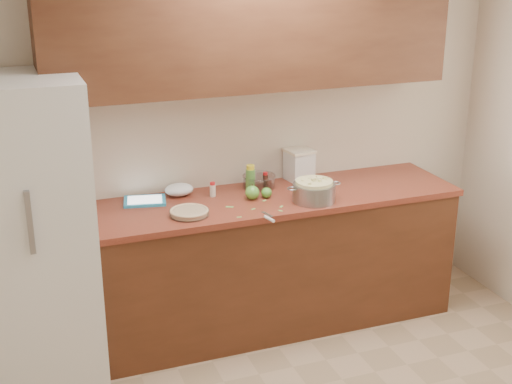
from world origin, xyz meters
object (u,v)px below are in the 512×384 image
object	(u,v)px
pie	(189,212)
tablet	(145,201)
flour_canister	(299,164)
colander	(314,191)

from	to	relation	value
pie	tablet	bearing A→B (deg)	122.30
flour_canister	pie	bearing A→B (deg)	-156.35
pie	colander	size ratio (longest dim) A/B	0.66
pie	tablet	distance (m)	0.38
pie	tablet	xyz separation A→B (m)	(-0.20, 0.32, -0.01)
colander	flour_canister	size ratio (longest dim) A/B	1.68
pie	tablet	world-z (taller)	pie
colander	tablet	xyz separation A→B (m)	(-1.01, 0.35, -0.06)
flour_canister	tablet	xyz separation A→B (m)	(-1.10, -0.07, -0.10)
colander	flour_canister	world-z (taller)	flour_canister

